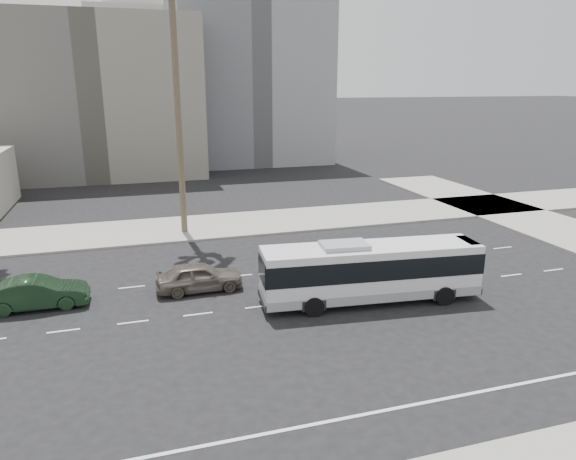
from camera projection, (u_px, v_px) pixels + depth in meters
name	position (u px, v px, depth m)	size (l,w,h in m)	color
ground	(316.00, 300.00, 26.61)	(700.00, 700.00, 0.00)	black
sidewalk_north	(249.00, 223.00, 40.85)	(120.00, 7.00, 0.15)	gray
midrise_beige_west	(95.00, 98.00, 62.20)	(24.00, 18.00, 18.00)	#61605B
midrise_gray_center	(245.00, 66.00, 73.16)	(20.00, 20.00, 26.00)	slate
civic_tower	(133.00, 21.00, 245.52)	(42.00, 42.00, 129.00)	silver
highrise_right	(239.00, 29.00, 241.34)	(26.00, 26.00, 70.00)	slate
highrise_far	(274.00, 45.00, 277.32)	(22.00, 22.00, 60.00)	slate
city_bus	(371.00, 270.00, 26.06)	(11.21, 3.54, 3.16)	silver
car_a	(199.00, 277.00, 27.62)	(4.57, 1.84, 1.56)	#625A50
car_b	(37.00, 293.00, 25.47)	(4.73, 1.65, 1.56)	black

